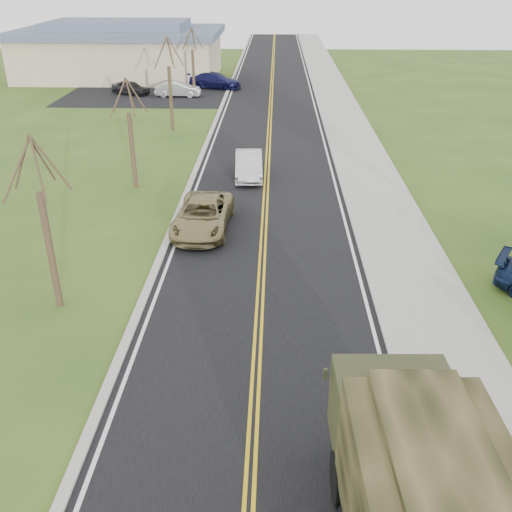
{
  "coord_description": "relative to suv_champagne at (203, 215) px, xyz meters",
  "views": [
    {
      "loc": [
        0.46,
        -6.77,
        10.59
      ],
      "look_at": [
        -0.14,
        10.5,
        1.8
      ],
      "focal_mm": 40.0,
      "sensor_mm": 36.0,
      "label": 1
    }
  ],
  "objects": [
    {
      "name": "lot_car_navy",
      "position": [
        -2.75,
        33.41,
        0.04
      ],
      "size": [
        5.52,
        3.48,
        1.49
      ],
      "primitive_type": "imported",
      "rotation": [
        0.0,
        0.0,
        1.28
      ],
      "color": "#0F103A",
      "rests_on": "ground"
    },
    {
      "name": "sidewalk_right",
      "position": [
        8.63,
        23.41,
        -0.65
      ],
      "size": [
        3.2,
        120.0,
        0.1
      ],
      "primitive_type": "cube",
      "color": "#9E998E",
      "rests_on": "ground"
    },
    {
      "name": "road",
      "position": [
        2.73,
        23.41,
        -0.7
      ],
      "size": [
        8.0,
        120.0,
        0.01
      ],
      "primitive_type": "cube",
      "color": "black",
      "rests_on": "ground"
    },
    {
      "name": "bare_tree_d",
      "position": [
        -4.27,
        29.41,
        1.85
      ],
      "size": [
        1.88,
        2.2,
        5.91
      ],
      "color": "#38281C",
      "rests_on": "ground"
    },
    {
      "name": "bare_tree_c",
      "position": [
        -4.27,
        17.41,
        2.07
      ],
      "size": [
        2.04,
        2.39,
        6.42
      ],
      "color": "#38281C",
      "rests_on": "ground"
    },
    {
      "name": "bare_tree_b",
      "position": [
        -4.27,
        5.41,
        1.77
      ],
      "size": [
        1.83,
        2.14,
        5.73
      ],
      "color": "#38281C",
      "rests_on": "ground"
    },
    {
      "name": "sedan_silver",
      "position": [
        1.72,
        7.31,
        -0.01
      ],
      "size": [
        1.68,
        4.28,
        1.39
      ],
      "primitive_type": "imported",
      "rotation": [
        0.0,
        0.0,
        0.05
      ],
      "color": "silver",
      "rests_on": "ground"
    },
    {
      "name": "lot_car_dark",
      "position": [
        -10.25,
        30.1,
        -0.08
      ],
      "size": [
        3.9,
        2.7,
        1.23
      ],
      "primitive_type": "imported",
      "rotation": [
        0.0,
        0.0,
        1.19
      ],
      "color": "black",
      "rests_on": "ground"
    },
    {
      "name": "bare_tree_a",
      "position": [
        -4.27,
        -6.59,
        1.92
      ],
      "size": [
        1.93,
        2.26,
        6.08
      ],
      "color": "#38281C",
      "rests_on": "ground"
    },
    {
      "name": "suv_champagne",
      "position": [
        0.0,
        0.0,
        0.0
      ],
      "size": [
        2.55,
        5.14,
        1.4
      ],
      "primitive_type": "imported",
      "rotation": [
        0.0,
        0.0,
        -0.05
      ],
      "color": "#8E8050",
      "rests_on": "ground"
    },
    {
      "name": "lot_car_silver",
      "position": [
        -5.75,
        29.35,
        -0.03
      ],
      "size": [
        4.1,
        1.48,
        1.35
      ],
      "primitive_type": "imported",
      "rotation": [
        0.0,
        0.0,
        1.56
      ],
      "color": "#BBBBC0",
      "rests_on": "ground"
    },
    {
      "name": "curb_right",
      "position": [
        6.88,
        23.41,
        -0.64
      ],
      "size": [
        0.3,
        120.0,
        0.12
      ],
      "primitive_type": "cube",
      "color": "#9E998E",
      "rests_on": "ground"
    },
    {
      "name": "commercial_building",
      "position": [
        -13.25,
        39.38,
        1.99
      ],
      "size": [
        25.5,
        21.5,
        5.65
      ],
      "color": "tan",
      "rests_on": "ground"
    },
    {
      "name": "curb_left",
      "position": [
        -1.42,
        23.41,
        -0.65
      ],
      "size": [
        0.3,
        120.0,
        0.1
      ],
      "primitive_type": "cube",
      "color": "#9E998E",
      "rests_on": "ground"
    }
  ]
}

